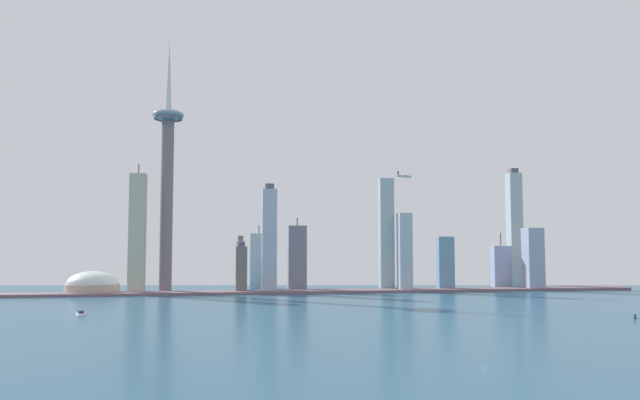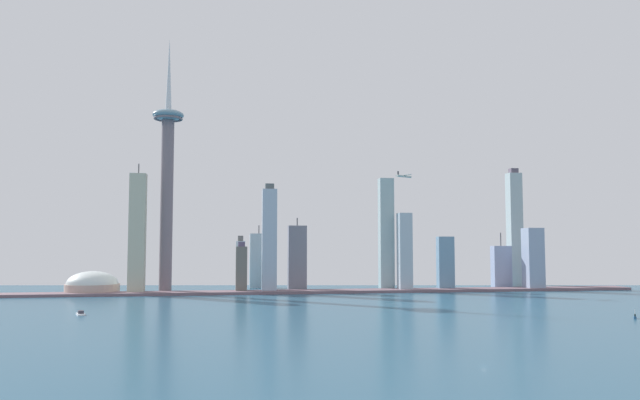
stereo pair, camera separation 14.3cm
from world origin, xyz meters
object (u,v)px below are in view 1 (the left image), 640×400
object	(u,v)px
skyscraper_7	(405,252)
skyscraper_8	(269,240)
skyscraper_2	(501,267)
airplane	(404,176)
skyscraper_4	(445,263)
skyscraper_6	(137,234)
skyscraper_1	(259,261)
skyscraper_10	(240,265)
boat_1	(81,313)
skyscraper_5	(386,234)
skyscraper_9	(534,268)
observation_tower	(167,169)
skyscraper_0	(241,269)
stadium_dome	(92,285)
skyscraper_3	(515,229)
boat_0	(635,317)
skyscraper_11	(533,259)
skyscraper_12	(297,258)

from	to	relation	value
skyscraper_7	skyscraper_8	xyz separation A→B (m)	(-191.83, 5.13, 17.31)
skyscraper_2	airplane	xyz separation A→B (m)	(-156.04, -19.91, 133.02)
skyscraper_4	skyscraper_6	distance (m)	433.70
skyscraper_1	airplane	distance (m)	257.84
skyscraper_10	boat_1	size ratio (longest dim) A/B	4.12
skyscraper_5	airplane	xyz separation A→B (m)	(23.14, -16.25, 83.67)
skyscraper_9	observation_tower	bearing A→B (deg)	-172.33
skyscraper_7	skyscraper_5	bearing A→B (deg)	125.36
airplane	skyscraper_6	bearing A→B (deg)	151.72
skyscraper_0	airplane	xyz separation A→B (m)	(233.34, 0.54, 132.23)
stadium_dome	boat_1	distance (m)	260.40
skyscraper_7	skyscraper_10	xyz separation A→B (m)	(-229.52, 60.28, -18.37)
airplane	boat_1	bearing A→B (deg)	-176.55
skyscraper_5	skyscraper_10	xyz separation A→B (m)	(-210.12, 32.94, -44.44)
skyscraper_0	skyscraper_3	size ratio (longest dim) A/B	0.37
stadium_dome	skyscraper_9	distance (m)	682.80
skyscraper_0	boat_0	xyz separation A→B (m)	(338.24, -351.76, -31.35)
skyscraper_6	skyscraper_11	bearing A→B (deg)	-1.62
skyscraper_2	skyscraper_12	bearing A→B (deg)	-179.68
skyscraper_6	skyscraper_7	size ratio (longest dim) A/B	1.58
skyscraper_5	skyscraper_6	world-z (taller)	skyscraper_6
skyscraper_0	boat_0	world-z (taller)	skyscraper_0
skyscraper_5	skyscraper_11	size ratio (longest dim) A/B	1.81
skyscraper_1	skyscraper_6	bearing A→B (deg)	-149.16
skyscraper_0	skyscraper_4	distance (m)	292.87
skyscraper_12	skyscraper_2	bearing A→B (deg)	0.32
observation_tower	skyscraper_8	distance (m)	172.18
skyscraper_5	boat_1	distance (m)	457.01
skyscraper_2	skyscraper_10	distance (m)	390.43
observation_tower	skyscraper_12	world-z (taller)	observation_tower
skyscraper_12	skyscraper_11	bearing A→B (deg)	-6.05
skyscraper_2	skyscraper_9	bearing A→B (deg)	38.06
skyscraper_2	skyscraper_11	xyz separation A→B (m)	(31.59, -37.88, 12.96)
skyscraper_1	skyscraper_3	xyz separation A→B (m)	(402.28, -39.55, 49.73)
skyscraper_0	skyscraper_8	size ratio (longest dim) A/B	0.47
skyscraper_8	skyscraper_10	distance (m)	75.74
skyscraper_3	stadium_dome	bearing A→B (deg)	-175.81
skyscraper_1	skyscraper_4	world-z (taller)	skyscraper_1
skyscraper_7	skyscraper_10	distance (m)	238.02
skyscraper_1	skyscraper_5	world-z (taller)	skyscraper_5
skyscraper_2	skyscraper_9	distance (m)	115.71
stadium_dome	skyscraper_3	size ratio (longest dim) A/B	0.38
skyscraper_0	skyscraper_7	xyz separation A→B (m)	(229.61, -10.55, 22.50)
airplane	skyscraper_11	bearing A→B (deg)	-34.08
skyscraper_7	skyscraper_12	size ratio (longest dim) A/B	1.06
skyscraper_10	skyscraper_11	world-z (taller)	skyscraper_11
skyscraper_4	skyscraper_10	distance (m)	297.38
observation_tower	skyscraper_10	bearing A→B (deg)	19.56
skyscraper_1	skyscraper_7	distance (m)	228.45
skyscraper_8	airplane	size ratio (longest dim) A/B	5.46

